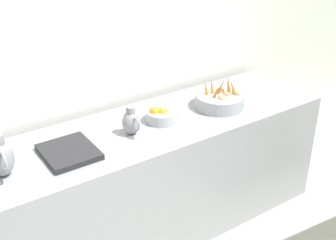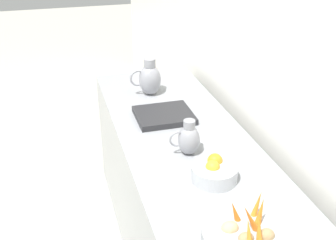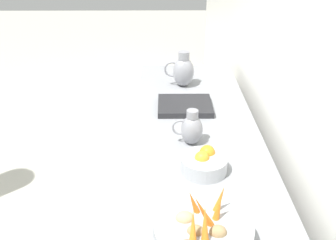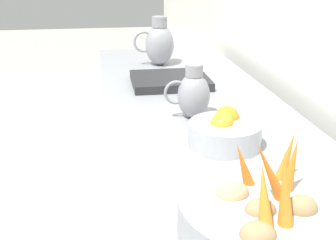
{
  "view_description": "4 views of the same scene",
  "coord_description": "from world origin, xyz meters",
  "px_view_note": "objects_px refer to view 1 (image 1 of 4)",
  "views": [
    {
      "loc": [
        0.77,
        -1.07,
        2.28
      ],
      "look_at": [
        -1.35,
        0.37,
        0.96
      ],
      "focal_mm": 47.64,
      "sensor_mm": 36.0,
      "label": 1
    },
    {
      "loc": [
        -0.82,
        1.97,
        2.05
      ],
      "look_at": [
        -1.35,
        0.08,
        1.06
      ],
      "focal_mm": 45.6,
      "sensor_mm": 36.0,
      "label": 2
    },
    {
      "loc": [
        -1.3,
        1.92,
        1.93
      ],
      "look_at": [
        -1.32,
        0.18,
        1.04
      ],
      "focal_mm": 41.1,
      "sensor_mm": 36.0,
      "label": 3
    },
    {
      "loc": [
        -1.13,
        1.57,
        1.42
      ],
      "look_at": [
        -1.3,
        0.48,
        1.0
      ],
      "focal_mm": 46.15,
      "sensor_mm": 36.0,
      "label": 4
    }
  ],
  "objects_px": {
    "vegetable_colander": "(220,100)",
    "metal_pitcher_short": "(131,122)",
    "metal_pitcher_tall": "(0,157)",
    "orange_bowl": "(161,115)"
  },
  "relations": [
    {
      "from": "orange_bowl",
      "to": "metal_pitcher_tall",
      "type": "bearing_deg",
      "value": -87.25
    },
    {
      "from": "vegetable_colander",
      "to": "metal_pitcher_short",
      "type": "distance_m",
      "value": 0.73
    },
    {
      "from": "vegetable_colander",
      "to": "metal_pitcher_tall",
      "type": "distance_m",
      "value": 1.56
    },
    {
      "from": "metal_pitcher_tall",
      "to": "metal_pitcher_short",
      "type": "xyz_separation_m",
      "value": [
        -0.01,
        0.82,
        -0.03
      ]
    },
    {
      "from": "vegetable_colander",
      "to": "orange_bowl",
      "type": "relative_size",
      "value": 1.63
    },
    {
      "from": "orange_bowl",
      "to": "metal_pitcher_tall",
      "type": "distance_m",
      "value": 1.08
    },
    {
      "from": "orange_bowl",
      "to": "metal_pitcher_short",
      "type": "xyz_separation_m",
      "value": [
        0.04,
        -0.26,
        0.04
      ]
    },
    {
      "from": "orange_bowl",
      "to": "vegetable_colander",
      "type": "bearing_deg",
      "value": 84.15
    },
    {
      "from": "vegetable_colander",
      "to": "metal_pitcher_short",
      "type": "relative_size",
      "value": 1.85
    },
    {
      "from": "vegetable_colander",
      "to": "metal_pitcher_tall",
      "type": "relative_size",
      "value": 1.41
    }
  ]
}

